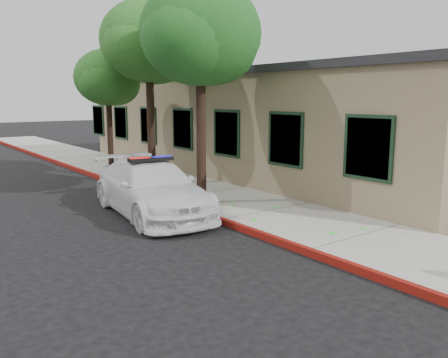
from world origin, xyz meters
TOP-DOWN VIEW (x-y plane):
  - ground at (0.00, 0.00)m, footprint 120.00×120.00m
  - sidewalk at (1.60, 3.00)m, footprint 3.20×60.00m
  - red_curb at (0.06, 3.00)m, footprint 0.14×60.00m
  - clapboard_building at (6.69, 9.00)m, footprint 7.30×20.89m
  - police_car at (-0.90, 5.02)m, footprint 2.66×5.34m
  - street_tree_near at (0.71, 4.93)m, footprint 3.70×3.44m
  - street_tree_mid at (1.06, 8.71)m, footprint 3.52×3.39m
  - street_tree_far at (0.74, 11.53)m, footprint 2.73×2.66m

SIDE VIEW (x-z plane):
  - ground at x=0.00m, z-range 0.00..0.00m
  - sidewalk at x=1.60m, z-range 0.00..0.15m
  - red_curb at x=0.06m, z-range 0.00..0.16m
  - police_car at x=-0.90m, z-range -0.06..1.55m
  - clapboard_building at x=6.69m, z-range 0.01..4.25m
  - street_tree_far at x=0.74m, z-range 1.40..6.36m
  - street_tree_near at x=0.71m, z-range 1.70..7.99m
  - street_tree_mid at x=1.06m, z-range 1.79..8.23m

